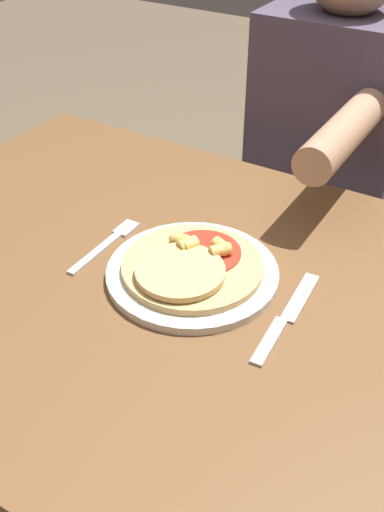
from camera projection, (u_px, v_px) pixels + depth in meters
The scene contains 6 objects.
dining_table at pixel (184, 335), 1.00m from camera, with size 1.22×0.83×0.75m.
plate at pixel (192, 273), 0.95m from camera, with size 0.27×0.27×0.01m.
pizza at pixel (190, 265), 0.94m from camera, with size 0.22×0.22×0.04m.
fork at pixel (108, 243), 1.02m from camera, with size 0.03×0.18×0.00m.
knife at pixel (286, 318), 0.87m from camera, with size 0.03×0.22×0.00m.
person_diner at pixel (328, 159), 1.40m from camera, with size 0.33×0.52×1.19m.
Camera 1 is at (0.39, -0.61, 1.34)m, focal length 42.00 mm.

